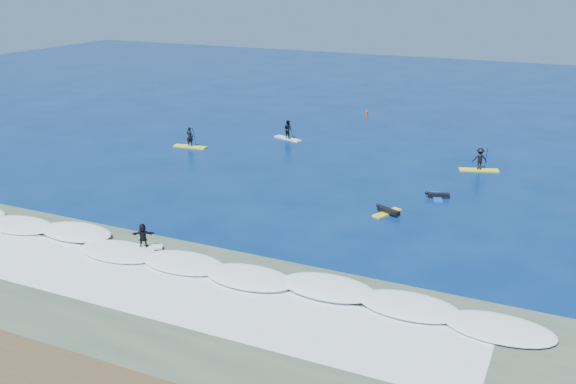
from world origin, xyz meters
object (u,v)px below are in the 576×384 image
at_px(sup_paddler_center, 288,131).
at_px(sup_paddler_right, 480,160).
at_px(wave_surfer, 143,237).
at_px(prone_paddler_near, 387,211).
at_px(sup_paddler_left, 190,140).
at_px(marker_buoy, 367,113).
at_px(prone_paddler_far, 437,196).

height_order(sup_paddler_center, sup_paddler_right, sup_paddler_right).
bearing_deg(wave_surfer, prone_paddler_near, 16.74).
bearing_deg(sup_paddler_right, wave_surfer, -140.10).
relative_size(prone_paddler_near, wave_surfer, 1.14).
distance_m(sup_paddler_left, sup_paddler_center, 9.05).
relative_size(sup_paddler_center, prone_paddler_near, 1.29).
distance_m(sup_paddler_right, prone_paddler_near, 12.63).
distance_m(sup_paddler_left, wave_surfer, 22.02).
bearing_deg(marker_buoy, wave_surfer, -90.17).
height_order(sup_paddler_left, wave_surfer, sup_paddler_left).
xyz_separation_m(prone_paddler_far, marker_buoy, (-12.65, 22.81, 0.17)).
bearing_deg(sup_paddler_left, wave_surfer, -69.62).
relative_size(prone_paddler_near, marker_buoy, 3.14).
distance_m(prone_paddler_far, wave_surfer, 20.18).
bearing_deg(wave_surfer, marker_buoy, 59.76).
distance_m(sup_paddler_center, prone_paddler_far, 19.08).
relative_size(prone_paddler_far, marker_buoy, 2.96).
xyz_separation_m(sup_paddler_right, prone_paddler_far, (-1.52, -7.68, -0.67)).
bearing_deg(prone_paddler_near, marker_buoy, 44.60).
height_order(sup_paddler_left, sup_paddler_right, sup_paddler_right).
xyz_separation_m(prone_paddler_near, prone_paddler_far, (2.21, 4.37, -0.01)).
distance_m(sup_paddler_center, sup_paddler_right, 17.77).
relative_size(sup_paddler_center, sup_paddler_right, 0.98).
bearing_deg(prone_paddler_far, sup_paddler_right, -29.56).
distance_m(sup_paddler_left, sup_paddler_right, 24.42).
xyz_separation_m(sup_paddler_left, prone_paddler_far, (22.64, -4.07, -0.50)).
xyz_separation_m(prone_paddler_near, wave_surfer, (-10.55, -11.24, 0.67)).
height_order(sup_paddler_left, marker_buoy, sup_paddler_left).
bearing_deg(prone_paddler_far, marker_buoy, 10.61).
relative_size(sup_paddler_left, sup_paddler_center, 1.01).
bearing_deg(sup_paddler_right, sup_paddler_left, 169.91).
bearing_deg(sup_paddler_center, sup_paddler_left, -117.12).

